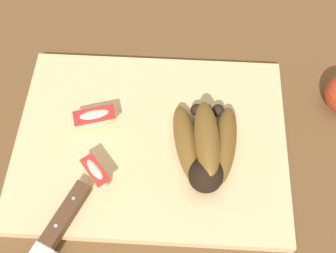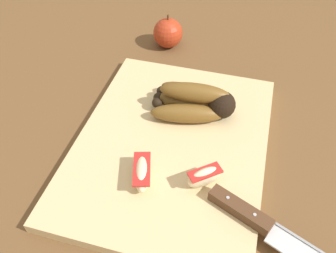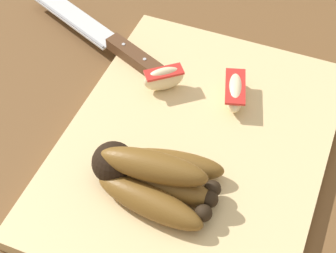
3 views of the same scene
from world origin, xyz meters
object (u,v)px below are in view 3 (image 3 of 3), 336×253
Objects in this scene: apple_wedge_near at (164,78)px; chefs_knife at (112,42)px; apple_wedge_middle at (235,91)px; banana_bunch at (152,177)px.

chefs_knife is at bearing -117.45° from apple_wedge_near.
apple_wedge_near is 0.75× the size of apple_wedge_middle.
chefs_knife is 4.72× the size of apple_wedge_near.
banana_bunch reaches higher than chefs_knife.
chefs_knife is 0.12m from apple_wedge_near.
apple_wedge_near is at bearing -80.94° from apple_wedge_middle.
banana_bunch is 0.17m from apple_wedge_near.
apple_wedge_near reaches higher than apple_wedge_middle.
chefs_knife is 0.21m from apple_wedge_middle.
apple_wedge_middle is (0.04, 0.20, 0.01)m from chefs_knife.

